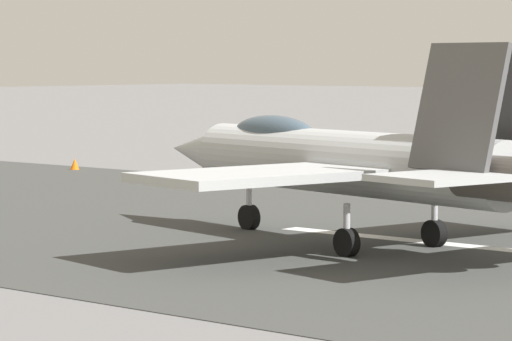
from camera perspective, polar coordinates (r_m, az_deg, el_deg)
The scene contains 5 objects.
ground_plane at distance 40.74m, azimuth 6.28°, elevation -2.83°, with size 400.00×400.00×0.00m, color slate.
runway_strip at distance 40.73m, azimuth 6.30°, elevation -2.82°, with size 240.00×26.00×0.02m.
fighter_jet at distance 39.43m, azimuth 3.81°, elevation 0.41°, with size 16.44×14.33×5.57m.
marker_cone_mid at distance 53.06m, azimuth 8.93°, elevation -0.88°, with size 0.44×0.44×0.55m, color orange.
marker_cone_far at distance 67.41m, azimuth -7.27°, elevation 0.25°, with size 0.44×0.44×0.55m, color orange.
Camera 1 is at (-22.91, 33.31, 5.12)m, focal length 99.84 mm.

